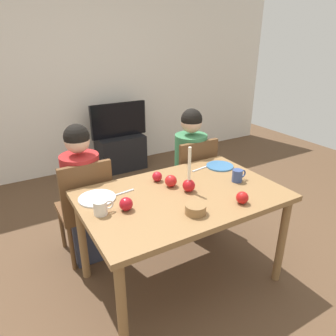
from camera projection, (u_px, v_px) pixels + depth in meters
The scene contains 21 objects.
ground_plane at pixel (181, 277), 2.47m from camera, with size 7.68×7.68×0.00m, color brown.
back_wall at pixel (75, 75), 4.02m from camera, with size 6.40×0.10×2.60m, color silver.
dining_table at pixel (182, 204), 2.20m from camera, with size 1.40×0.90×0.75m.
chair_left at pixel (86, 205), 2.50m from camera, with size 0.40×0.40×0.90m.
chair_right at pixel (192, 177), 2.98m from camera, with size 0.40×0.40×0.90m.
person_left_child at pixel (84, 197), 2.50m from camera, with size 0.30×0.30×1.17m.
person_right_child at pixel (190, 171), 2.98m from camera, with size 0.30×0.30×1.17m.
tv_stand at pixel (121, 152), 4.41m from camera, with size 0.64×0.40×0.48m, color black.
tv at pixel (119, 120), 4.22m from camera, with size 0.79×0.05×0.46m.
candle_centerpiece at pixel (189, 183), 2.17m from camera, with size 0.09×0.09×0.33m.
plate_left at pixel (97, 198), 2.09m from camera, with size 0.25×0.25×0.01m, color silver.
plate_right at pixel (220, 166), 2.61m from camera, with size 0.23×0.23×0.01m, color teal.
mug_left at pixel (101, 207), 1.91m from camera, with size 0.13×0.09×0.09m.
mug_right at pixel (238, 176), 2.33m from camera, with size 0.12×0.08×0.09m.
fork_left at pixel (122, 193), 2.17m from camera, with size 0.18×0.01×0.01m, color silver.
fork_right at pixel (200, 169), 2.56m from camera, with size 0.18×0.01×0.01m, color silver.
bowl_walnuts at pixel (195, 209), 1.92m from camera, with size 0.13×0.13×0.06m, color olive.
apple_near_candle at pixel (157, 176), 2.34m from camera, with size 0.08×0.08×0.08m, color red.
apple_by_left_plate at pixel (242, 198), 2.03m from camera, with size 0.08×0.08×0.08m, color red.
apple_by_right_mug at pixel (126, 204), 1.95m from camera, with size 0.09×0.09×0.09m, color #AB131D.
apple_far_edge at pixel (171, 181), 2.26m from camera, with size 0.09×0.09×0.09m, color red.
Camera 1 is at (-1.06, -1.61, 1.77)m, focal length 33.14 mm.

